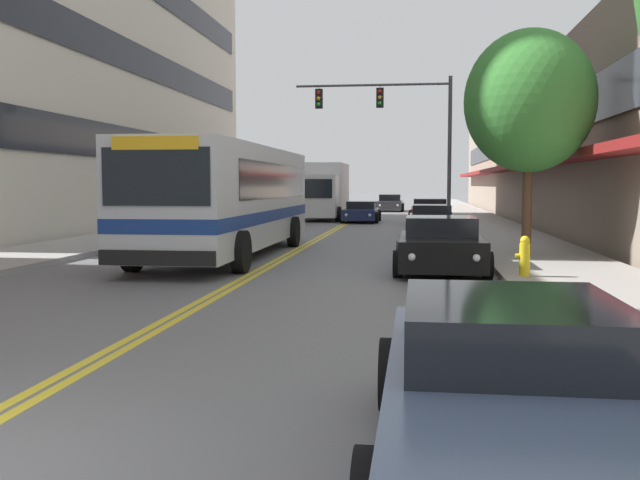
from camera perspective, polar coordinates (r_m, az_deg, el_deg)
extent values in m
plane|color=slate|center=(41.26, 2.58, 1.60)|extent=(240.00, 240.00, 0.00)
cube|color=#9E9B96|center=(42.49, -7.02, 1.76)|extent=(3.22, 106.00, 0.15)
cube|color=#9E9B96|center=(41.23, 12.48, 1.61)|extent=(3.22, 106.00, 0.15)
cube|color=yellow|center=(41.27, 2.44, 1.61)|extent=(0.14, 106.00, 0.01)
cube|color=yellow|center=(41.25, 2.72, 1.61)|extent=(0.14, 106.00, 0.01)
cube|color=black|center=(36.41, -12.68, 7.21)|extent=(0.08, 28.12, 1.40)
cube|color=black|center=(36.81, -12.79, 13.23)|extent=(0.08, 28.12, 1.40)
cube|color=gray|center=(42.11, 20.59, 6.43)|extent=(8.00, 68.00, 7.42)
cube|color=maroon|center=(41.32, 14.37, 5.50)|extent=(1.10, 61.20, 0.24)
cube|color=black|center=(41.45, 15.12, 7.83)|extent=(0.08, 61.20, 1.40)
cube|color=silver|center=(20.73, -7.27, 3.52)|extent=(2.59, 11.62, 2.76)
cube|color=navy|center=(20.75, -7.26, 1.99)|extent=(2.61, 11.64, 0.32)
cube|color=black|center=(21.29, -6.88, 4.73)|extent=(2.62, 9.06, 0.99)
cube|color=black|center=(15.18, -13.02, 4.97)|extent=(2.33, 0.04, 1.21)
cube|color=yellow|center=(15.19, -13.08, 7.58)|extent=(1.86, 0.06, 0.28)
cube|color=black|center=(15.23, -12.93, -1.42)|extent=(2.53, 0.08, 0.32)
cylinder|color=black|center=(17.48, -14.79, -0.81)|extent=(0.30, 1.00, 1.00)
cylinder|color=black|center=(16.65, -6.35, -0.94)|extent=(0.30, 1.00, 1.00)
cylinder|color=black|center=(24.22, -8.31, 0.72)|extent=(0.30, 1.00, 1.00)
cylinder|color=black|center=(23.62, -2.13, 0.68)|extent=(0.30, 1.00, 1.00)
cube|color=#B7B7BC|center=(37.36, -4.87, 2.12)|extent=(1.75, 4.17, 0.70)
cube|color=black|center=(37.51, -4.82, 3.04)|extent=(1.50, 1.84, 0.49)
cylinder|color=black|center=(36.33, -6.70, 1.73)|extent=(0.22, 0.69, 0.69)
cylinder|color=black|center=(35.92, -3.93, 1.72)|extent=(0.22, 0.69, 0.69)
cylinder|color=black|center=(38.83, -5.75, 1.92)|extent=(0.22, 0.69, 0.69)
cylinder|color=black|center=(38.45, -3.15, 1.91)|extent=(0.22, 0.69, 0.69)
sphere|color=silver|center=(35.46, -6.58, 2.04)|extent=(0.16, 0.16, 0.16)
sphere|color=silver|center=(35.18, -4.65, 2.03)|extent=(0.16, 0.16, 0.16)
cube|color=red|center=(39.54, -5.10, 2.30)|extent=(0.18, 0.04, 0.10)
cube|color=red|center=(39.28, -3.31, 2.30)|extent=(0.18, 0.04, 0.10)
cube|color=white|center=(31.35, -7.05, 1.68)|extent=(1.84, 4.78, 0.72)
cube|color=black|center=(31.52, -6.97, 2.80)|extent=(1.58, 2.10, 0.49)
cylinder|color=black|center=(30.20, -9.48, 1.16)|extent=(0.22, 0.70, 0.70)
cylinder|color=black|center=(29.70, -6.02, 1.14)|extent=(0.22, 0.70, 0.70)
cylinder|color=black|center=(33.04, -7.97, 1.46)|extent=(0.22, 0.70, 0.70)
cylinder|color=black|center=(32.58, -4.78, 1.44)|extent=(0.22, 0.70, 0.70)
sphere|color=silver|center=(29.22, -9.47, 1.52)|extent=(0.16, 0.16, 0.16)
sphere|color=silver|center=(28.86, -7.03, 1.51)|extent=(0.16, 0.16, 0.16)
cube|color=red|center=(33.84, -7.09, 1.94)|extent=(0.18, 0.04, 0.10)
cube|color=red|center=(33.52, -4.91, 1.94)|extent=(0.18, 0.04, 0.10)
cube|color=#475675|center=(5.34, 15.21, -12.76)|extent=(1.76, 4.42, 0.63)
cube|color=black|center=(5.38, 15.08, -6.80)|extent=(1.51, 1.94, 0.43)
cylinder|color=black|center=(6.65, 5.75, -10.64)|extent=(0.22, 0.66, 0.66)
cylinder|color=black|center=(6.84, 21.31, -10.52)|extent=(0.22, 0.66, 0.66)
cube|color=red|center=(7.43, 8.08, -7.49)|extent=(0.18, 0.04, 0.10)
cube|color=red|center=(7.55, 17.83, -7.47)|extent=(0.18, 0.04, 0.10)
cube|color=maroon|center=(37.72, 8.77, 2.06)|extent=(1.93, 4.52, 0.65)
cube|color=black|center=(37.88, 8.77, 2.93)|extent=(1.66, 1.99, 0.48)
cylinder|color=black|center=(36.32, 7.24, 1.71)|extent=(0.22, 0.67, 0.67)
cylinder|color=black|center=(36.36, 10.36, 1.68)|extent=(0.22, 0.67, 0.67)
cylinder|color=black|center=(39.12, 7.28, 1.91)|extent=(0.22, 0.67, 0.67)
cylinder|color=black|center=(39.15, 10.17, 1.88)|extent=(0.22, 0.67, 0.67)
sphere|color=silver|center=(35.43, 7.74, 1.97)|extent=(0.16, 0.16, 0.16)
sphere|color=silver|center=(35.46, 9.92, 1.95)|extent=(0.16, 0.16, 0.16)
cube|color=red|center=(39.98, 7.71, 2.26)|extent=(0.18, 0.04, 0.10)
cube|color=red|center=(40.00, 9.70, 2.23)|extent=(0.18, 0.04, 0.10)
cube|color=black|center=(17.14, 9.63, -0.80)|extent=(1.90, 4.11, 0.68)
cube|color=black|center=(17.26, 9.63, 1.11)|extent=(1.64, 1.81, 0.44)
cylinder|color=black|center=(15.89, 6.25, -1.92)|extent=(0.22, 0.61, 0.61)
cylinder|color=black|center=(15.96, 13.26, -1.98)|extent=(0.22, 0.61, 0.61)
cylinder|color=black|center=(18.42, 6.46, -1.04)|extent=(0.22, 0.61, 0.61)
cylinder|color=black|center=(18.48, 12.51, -1.10)|extent=(0.22, 0.61, 0.61)
sphere|color=silver|center=(15.06, 7.35, -1.36)|extent=(0.16, 0.16, 0.16)
sphere|color=silver|center=(15.11, 12.41, -1.41)|extent=(0.16, 0.16, 0.16)
cube|color=red|center=(19.18, 7.38, -0.11)|extent=(0.18, 0.04, 0.10)
cube|color=red|center=(19.22, 11.47, -0.16)|extent=(0.18, 0.04, 0.10)
cube|color=beige|center=(28.54, 8.90, 1.29)|extent=(1.73, 4.63, 0.68)
cube|color=black|center=(28.70, 8.91, 2.39)|extent=(1.48, 2.04, 0.41)
cylinder|color=black|center=(27.11, 7.09, 0.72)|extent=(0.22, 0.60, 0.60)
cylinder|color=black|center=(27.15, 10.82, 0.67)|extent=(0.22, 0.60, 0.60)
cylinder|color=black|center=(29.98, 7.15, 1.07)|extent=(0.22, 0.60, 0.60)
cylinder|color=black|center=(30.01, 10.53, 1.03)|extent=(0.22, 0.60, 0.60)
sphere|color=silver|center=(26.20, 7.68, 1.10)|extent=(0.16, 0.16, 0.16)
sphere|color=silver|center=(26.23, 10.32, 1.07)|extent=(0.16, 0.16, 0.16)
cube|color=red|center=(30.85, 7.66, 1.60)|extent=(0.18, 0.04, 0.10)
cube|color=red|center=(30.88, 9.97, 1.58)|extent=(0.18, 0.04, 0.10)
cube|color=#19234C|center=(39.21, 3.32, 2.11)|extent=(1.76, 4.50, 0.55)
cube|color=black|center=(39.38, 3.34, 2.82)|extent=(1.51, 1.98, 0.41)
cylinder|color=black|center=(37.91, 1.80, 1.83)|extent=(0.22, 0.63, 0.63)
cylinder|color=black|center=(37.77, 4.52, 1.81)|extent=(0.22, 0.63, 0.63)
cylinder|color=black|center=(40.69, 2.20, 2.01)|extent=(0.22, 0.63, 0.63)
cylinder|color=black|center=(40.55, 4.74, 1.99)|extent=(0.22, 0.63, 0.63)
sphere|color=silver|center=(37.01, 2.10, 2.02)|extent=(0.16, 0.16, 0.16)
sphere|color=silver|center=(36.90, 4.00, 2.00)|extent=(0.16, 0.16, 0.16)
cube|color=red|center=(41.52, 2.69, 2.28)|extent=(0.18, 0.04, 0.10)
cube|color=red|center=(41.42, 4.44, 2.27)|extent=(0.18, 0.04, 0.10)
cube|color=#38383D|center=(55.18, 5.62, 2.81)|extent=(1.86, 4.38, 0.63)
cube|color=black|center=(55.34, 5.63, 3.40)|extent=(1.60, 1.93, 0.49)
cylinder|color=black|center=(53.87, 4.55, 2.59)|extent=(0.22, 0.61, 0.61)
cylinder|color=black|center=(53.80, 6.58, 2.57)|extent=(0.22, 0.61, 0.61)
cylinder|color=black|center=(56.58, 4.70, 2.68)|extent=(0.22, 0.61, 0.61)
cylinder|color=black|center=(56.51, 6.63, 2.66)|extent=(0.22, 0.61, 0.61)
sphere|color=silver|center=(53.00, 4.82, 2.79)|extent=(0.16, 0.16, 0.16)
sphere|color=silver|center=(52.95, 6.23, 2.78)|extent=(0.16, 0.16, 0.16)
cube|color=red|center=(57.40, 5.03, 2.91)|extent=(0.18, 0.04, 0.10)
cube|color=red|center=(57.35, 6.37, 2.90)|extent=(0.18, 0.04, 0.10)
cube|color=white|center=(39.39, -0.24, 3.53)|extent=(2.31, 2.25, 2.33)
cube|color=black|center=(38.25, -0.48, 4.13)|extent=(1.96, 0.04, 1.02)
cube|color=white|center=(43.10, 0.45, 4.10)|extent=(2.35, 5.24, 3.06)
cylinder|color=black|center=(39.60, -1.94, 2.09)|extent=(0.28, 0.84, 0.84)
cylinder|color=black|center=(39.27, 1.47, 2.08)|extent=(0.28, 0.84, 0.84)
cylinder|color=black|center=(44.84, -0.80, 2.37)|extent=(0.28, 0.84, 0.84)
cylinder|color=black|center=(44.56, 2.22, 2.36)|extent=(0.28, 0.84, 0.84)
cylinder|color=#47474C|center=(34.12, 10.32, 6.89)|extent=(0.18, 0.18, 7.09)
cylinder|color=#47474C|center=(34.44, 4.21, 12.26)|extent=(7.26, 0.11, 0.11)
cube|color=black|center=(34.35, 4.82, 11.27)|extent=(0.34, 0.26, 0.92)
sphere|color=red|center=(34.22, 4.81, 11.76)|extent=(0.18, 0.18, 0.18)
sphere|color=yellow|center=(34.19, 4.81, 11.30)|extent=(0.18, 0.18, 0.18)
sphere|color=green|center=(34.16, 4.80, 10.84)|extent=(0.18, 0.18, 0.18)
cylinder|color=black|center=(34.41, 4.83, 12.15)|extent=(0.02, 0.02, 0.14)
cube|color=black|center=(34.62, -0.08, 11.23)|extent=(0.34, 0.26, 0.92)
sphere|color=red|center=(34.49, -0.12, 11.72)|extent=(0.18, 0.18, 0.18)
sphere|color=yellow|center=(34.46, -0.12, 11.26)|extent=(0.18, 0.18, 0.18)
sphere|color=green|center=(34.43, -0.12, 10.81)|extent=(0.18, 0.18, 0.18)
cylinder|color=black|center=(34.68, -0.08, 12.10)|extent=(0.02, 0.02, 0.14)
cylinder|color=brown|center=(19.77, 16.23, 2.60)|extent=(0.26, 0.26, 2.66)
ellipsoid|color=#387F33|center=(19.88, 16.41, 10.62)|extent=(3.41, 3.41, 3.75)
cylinder|color=yellow|center=(15.47, 16.05, -1.52)|extent=(0.22, 0.22, 0.69)
sphere|color=yellow|center=(15.44, 16.08, -0.04)|extent=(0.20, 0.20, 0.20)
cylinder|color=yellow|center=(15.45, 15.51, -1.23)|extent=(0.08, 0.10, 0.10)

